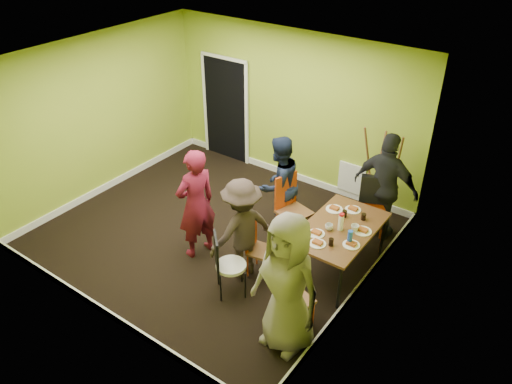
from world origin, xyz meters
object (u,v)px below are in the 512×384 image
(easel, at_px, (379,177))
(orange_bottle, at_px, (342,218))
(person_front_end, at_px, (287,284))
(chair_left_near, at_px, (257,245))
(person_back_end, at_px, (385,187))
(chair_bentwood, at_px, (226,262))
(dining_table, at_px, (340,230))
(thermos, at_px, (341,223))
(chair_back_end, at_px, (374,197))
(chair_front_end, at_px, (293,298))
(person_standing, at_px, (196,204))
(chair_left_far, at_px, (291,204))
(blue_bottle, at_px, (350,237))
(person_left_near, at_px, (242,229))
(person_left_far, at_px, (279,184))

(easel, xyz_separation_m, orange_bottle, (0.03, -1.37, -0.02))
(person_front_end, bearing_deg, chair_left_near, 146.71)
(person_back_end, bearing_deg, orange_bottle, 80.36)
(chair_bentwood, bearing_deg, orange_bottle, 101.91)
(easel, distance_m, orange_bottle, 1.37)
(dining_table, bearing_deg, thermos, -60.20)
(orange_bottle, bearing_deg, chair_back_end, 81.69)
(easel, relative_size, person_front_end, 0.89)
(chair_front_end, relative_size, chair_bentwood, 0.92)
(person_standing, height_order, person_back_end, person_back_end)
(dining_table, distance_m, chair_back_end, 1.00)
(chair_left_far, xyz_separation_m, orange_bottle, (0.92, -0.11, 0.18))
(chair_left_near, relative_size, thermos, 3.65)
(easel, distance_m, person_back_end, 0.45)
(blue_bottle, bearing_deg, person_front_end, -96.08)
(person_front_end, bearing_deg, person_standing, 166.87)
(dining_table, bearing_deg, person_left_near, -141.73)
(person_front_end, bearing_deg, person_left_near, 155.27)
(chair_left_far, bearing_deg, chair_front_end, 48.83)
(chair_front_end, xyz_separation_m, person_back_end, (0.09, 2.48, 0.39))
(chair_bentwood, bearing_deg, person_front_end, 31.12)
(person_front_end, bearing_deg, person_left_far, 131.99)
(chair_left_near, bearing_deg, person_standing, -91.75)
(easel, bearing_deg, chair_front_end, -86.83)
(dining_table, height_order, person_back_end, person_back_end)
(chair_left_near, xyz_separation_m, blue_bottle, (1.17, 0.46, 0.37))
(person_back_end, relative_size, person_front_end, 0.96)
(dining_table, height_order, chair_left_far, chair_left_far)
(person_left_near, bearing_deg, person_front_end, 77.71)
(easel, xyz_separation_m, person_standing, (-1.80, -2.38, 0.06))
(chair_front_end, distance_m, thermos, 1.33)
(chair_left_near, distance_m, chair_front_end, 1.14)
(chair_left_far, relative_size, chair_back_end, 1.01)
(chair_front_end, distance_m, person_standing, 2.04)
(person_left_far, height_order, person_front_end, person_front_end)
(chair_left_near, relative_size, person_front_end, 0.46)
(person_left_far, bearing_deg, chair_front_end, 50.51)
(blue_bottle, bearing_deg, chair_bentwood, -140.45)
(chair_back_end, bearing_deg, person_back_end, -141.72)
(blue_bottle, relative_size, person_standing, 0.11)
(chair_front_end, bearing_deg, person_standing, -176.75)
(orange_bottle, xyz_separation_m, person_standing, (-1.83, -1.01, 0.08))
(blue_bottle, xyz_separation_m, person_standing, (-2.16, -0.60, 0.02))
(chair_bentwood, distance_m, person_standing, 1.05)
(thermos, xyz_separation_m, orange_bottle, (-0.09, 0.21, -0.08))
(orange_bottle, height_order, person_left_far, person_left_far)
(chair_back_end, xyz_separation_m, person_left_far, (-1.35, -0.58, 0.04))
(chair_left_near, bearing_deg, chair_bentwood, -18.95)
(chair_front_end, relative_size, easel, 0.53)
(dining_table, height_order, chair_bentwood, chair_bentwood)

